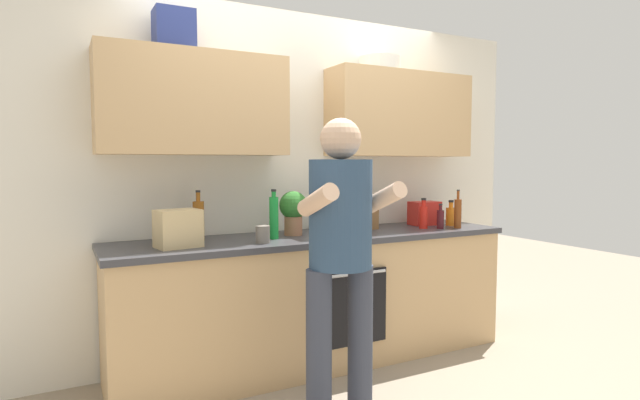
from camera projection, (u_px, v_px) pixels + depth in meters
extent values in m
plane|color=gray|center=(319.00, 361.00, 3.56)|extent=(12.00, 12.00, 0.00)
cube|color=silver|center=(297.00, 183.00, 3.79)|extent=(4.00, 0.06, 2.50)
cube|color=tan|center=(194.00, 104.00, 3.21)|extent=(1.19, 0.32, 0.65)
cube|color=tan|center=(400.00, 115.00, 3.95)|extent=(1.19, 0.32, 0.65)
cylinder|color=silver|center=(380.00, 64.00, 3.84)|extent=(0.31, 0.31, 0.10)
cube|color=navy|center=(174.00, 30.00, 3.12)|extent=(0.24, 0.20, 0.24)
cube|color=tan|center=(319.00, 301.00, 3.53)|extent=(2.80, 0.60, 0.86)
cube|color=#38383D|center=(319.00, 238.00, 3.50)|extent=(2.84, 0.64, 0.04)
cube|color=black|center=(350.00, 309.00, 3.28)|extent=(0.56, 0.02, 0.50)
cylinder|color=silver|center=(352.00, 274.00, 3.25)|extent=(0.52, 0.02, 0.02)
cylinder|color=#383D4C|center=(319.00, 346.00, 2.70)|extent=(0.14, 0.14, 0.83)
cylinder|color=#383D4C|center=(360.00, 339.00, 2.82)|extent=(0.14, 0.14, 0.83)
cylinder|color=navy|center=(340.00, 214.00, 2.71)|extent=(0.34, 0.34, 0.58)
sphere|color=#D8AD8C|center=(341.00, 139.00, 2.68)|extent=(0.22, 0.22, 0.22)
cylinder|color=#D8AD8C|center=(317.00, 200.00, 2.50)|extent=(0.09, 0.31, 0.19)
cylinder|color=#D8AD8C|center=(384.00, 198.00, 2.68)|extent=(0.09, 0.31, 0.19)
cylinder|color=red|center=(423.00, 217.00, 3.82)|extent=(0.06, 0.06, 0.17)
cylinder|color=red|center=(424.00, 203.00, 3.81)|extent=(0.03, 0.03, 0.05)
cylinder|color=black|center=(424.00, 199.00, 3.81)|extent=(0.04, 0.04, 0.02)
cylinder|color=orange|center=(451.00, 217.00, 4.01)|extent=(0.08, 0.08, 0.14)
cylinder|color=orange|center=(451.00, 205.00, 4.00)|extent=(0.03, 0.03, 0.04)
cylinder|color=black|center=(451.00, 201.00, 4.00)|extent=(0.04, 0.04, 0.02)
cylinder|color=#198C33|center=(274.00, 218.00, 3.30)|extent=(0.06, 0.06, 0.27)
cylinder|color=#198C33|center=(274.00, 194.00, 3.29)|extent=(0.03, 0.03, 0.04)
cylinder|color=black|center=(274.00, 190.00, 3.29)|extent=(0.03, 0.03, 0.01)
cylinder|color=#471419|center=(440.00, 219.00, 3.81)|extent=(0.05, 0.05, 0.14)
cylinder|color=#471419|center=(441.00, 208.00, 3.80)|extent=(0.02, 0.02, 0.04)
cylinder|color=black|center=(441.00, 204.00, 3.80)|extent=(0.03, 0.03, 0.01)
cylinder|color=brown|center=(458.00, 214.00, 3.84)|extent=(0.05, 0.05, 0.22)
cylinder|color=brown|center=(458.00, 195.00, 3.83)|extent=(0.02, 0.02, 0.07)
cylinder|color=black|center=(458.00, 190.00, 3.83)|extent=(0.02, 0.02, 0.01)
cylinder|color=#8C4C14|center=(199.00, 221.00, 3.22)|extent=(0.07, 0.07, 0.25)
cylinder|color=#8C4C14|center=(198.00, 197.00, 3.21)|extent=(0.03, 0.03, 0.06)
cylinder|color=black|center=(198.00, 191.00, 3.21)|extent=(0.03, 0.03, 0.01)
cylinder|color=slate|center=(263.00, 234.00, 3.13)|extent=(0.09, 0.09, 0.11)
cube|color=brown|center=(368.00, 213.00, 3.81)|extent=(0.10, 0.14, 0.23)
cylinder|color=black|center=(368.00, 194.00, 3.77)|extent=(0.02, 0.02, 0.06)
cylinder|color=black|center=(369.00, 194.00, 3.82)|extent=(0.02, 0.02, 0.06)
cylinder|color=#9E6647|center=(293.00, 226.00, 3.47)|extent=(0.12, 0.12, 0.13)
sphere|color=#2D6B28|center=(293.00, 205.00, 3.46)|extent=(0.19, 0.19, 0.19)
cube|color=tan|center=(178.00, 228.00, 2.97)|extent=(0.28, 0.22, 0.22)
cube|color=red|center=(424.00, 213.00, 4.05)|extent=(0.24, 0.16, 0.19)
cube|color=silver|center=(339.00, 220.00, 3.64)|extent=(0.20, 0.19, 0.17)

